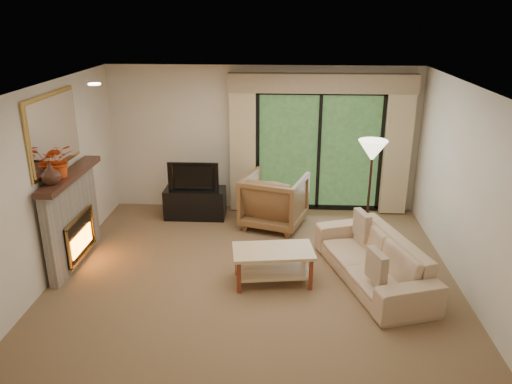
# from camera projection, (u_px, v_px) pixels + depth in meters

# --- Properties ---
(floor) EXTENTS (5.50, 5.50, 0.00)m
(floor) POSITION_uv_depth(u_px,v_px,m) (255.00, 272.00, 7.03)
(floor) COLOR brown
(floor) RESTS_ON ground
(ceiling) EXTENTS (5.50, 5.50, 0.00)m
(ceiling) POSITION_uv_depth(u_px,v_px,m) (255.00, 86.00, 6.13)
(ceiling) COLOR white
(ceiling) RESTS_ON ground
(wall_back) EXTENTS (5.00, 0.00, 5.00)m
(wall_back) POSITION_uv_depth(u_px,v_px,m) (263.00, 139.00, 8.93)
(wall_back) COLOR beige
(wall_back) RESTS_ON ground
(wall_front) EXTENTS (5.00, 0.00, 5.00)m
(wall_front) POSITION_uv_depth(u_px,v_px,m) (237.00, 283.00, 4.24)
(wall_front) COLOR beige
(wall_front) RESTS_ON ground
(wall_left) EXTENTS (0.00, 5.00, 5.00)m
(wall_left) POSITION_uv_depth(u_px,v_px,m) (52.00, 182.00, 6.73)
(wall_left) COLOR beige
(wall_left) RESTS_ON ground
(wall_right) EXTENTS (0.00, 5.00, 5.00)m
(wall_right) POSITION_uv_depth(u_px,v_px,m) (467.00, 190.00, 6.43)
(wall_right) COLOR beige
(wall_right) RESTS_ON ground
(fireplace) EXTENTS (0.24, 1.70, 1.37)m
(fireplace) POSITION_uv_depth(u_px,v_px,m) (72.00, 218.00, 7.12)
(fireplace) COLOR gray
(fireplace) RESTS_ON floor
(mirror) EXTENTS (0.07, 1.45, 1.02)m
(mirror) POSITION_uv_depth(u_px,v_px,m) (54.00, 131.00, 6.69)
(mirror) COLOR tan
(mirror) RESTS_ON wall_left
(sliding_door) EXTENTS (2.26, 0.10, 2.16)m
(sliding_door) POSITION_uv_depth(u_px,v_px,m) (319.00, 152.00, 8.89)
(sliding_door) COLOR black
(sliding_door) RESTS_ON floor
(curtain_left) EXTENTS (0.45, 0.18, 2.35)m
(curtain_left) POSITION_uv_depth(u_px,v_px,m) (243.00, 147.00, 8.83)
(curtain_left) COLOR tan
(curtain_left) RESTS_ON floor
(curtain_right) EXTENTS (0.45, 0.18, 2.35)m
(curtain_right) POSITION_uv_depth(u_px,v_px,m) (397.00, 149.00, 8.68)
(curtain_right) COLOR tan
(curtain_right) RESTS_ON floor
(cornice) EXTENTS (3.20, 0.24, 0.32)m
(cornice) POSITION_uv_depth(u_px,v_px,m) (322.00, 83.00, 8.39)
(cornice) COLOR #927A5E
(cornice) RESTS_ON wall_back
(media_console) EXTENTS (1.06, 0.48, 0.53)m
(media_console) POSITION_uv_depth(u_px,v_px,m) (195.00, 203.00, 8.83)
(media_console) COLOR black
(media_console) RESTS_ON floor
(tv) EXTENTS (0.88, 0.12, 0.51)m
(tv) POSITION_uv_depth(u_px,v_px,m) (194.00, 175.00, 8.65)
(tv) COLOR black
(tv) RESTS_ON media_console
(armchair) EXTENTS (1.22, 1.24, 0.91)m
(armchair) POSITION_uv_depth(u_px,v_px,m) (274.00, 200.00, 8.42)
(armchair) COLOR brown
(armchair) RESTS_ON floor
(sofa) EXTENTS (1.46, 2.32, 0.63)m
(sofa) POSITION_uv_depth(u_px,v_px,m) (373.00, 259.00, 6.74)
(sofa) COLOR tan
(sofa) RESTS_ON floor
(pillow_near) EXTENTS (0.22, 0.41, 0.40)m
(pillow_near) POSITION_uv_depth(u_px,v_px,m) (377.00, 267.00, 6.08)
(pillow_near) COLOR brown
(pillow_near) RESTS_ON sofa
(pillow_far) EXTENTS (0.22, 0.41, 0.40)m
(pillow_far) POSITION_uv_depth(u_px,v_px,m) (362.00, 225.00, 7.25)
(pillow_far) COLOR brown
(pillow_far) RESTS_ON sofa
(coffee_table) EXTENTS (1.14, 0.73, 0.48)m
(coffee_table) POSITION_uv_depth(u_px,v_px,m) (273.00, 266.00, 6.71)
(coffee_table) COLOR tan
(coffee_table) RESTS_ON floor
(floor_lamp) EXTENTS (0.48, 0.48, 1.65)m
(floor_lamp) POSITION_uv_depth(u_px,v_px,m) (369.00, 192.00, 7.71)
(floor_lamp) COLOR #FFEFC8
(floor_lamp) RESTS_ON floor
(vase) EXTENTS (0.33, 0.33, 0.28)m
(vase) POSITION_uv_depth(u_px,v_px,m) (50.00, 174.00, 6.39)
(vase) COLOR #3D2319
(vase) RESTS_ON fireplace
(branches) EXTENTS (0.52, 0.49, 0.46)m
(branches) POSITION_uv_depth(u_px,v_px,m) (59.00, 161.00, 6.62)
(branches) COLOR #C43D0E
(branches) RESTS_ON fireplace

